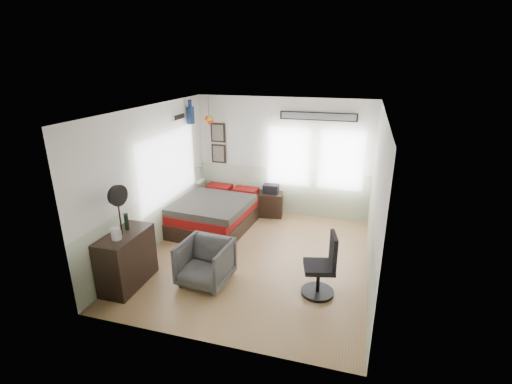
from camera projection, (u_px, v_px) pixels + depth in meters
The scene contains 12 objects.
ground_plane at pixel (255, 258), 6.84m from camera, with size 4.00×4.50×0.01m, color #AC7C4D.
room_shell at pixel (254, 171), 6.49m from camera, with size 4.02×4.52×2.71m.
wall_decor at pixel (232, 125), 8.19m from camera, with size 3.55×1.32×1.44m.
bed at pixel (217, 213), 8.05m from camera, with size 1.61×2.16×0.65m.
dresser at pixel (127, 259), 5.91m from camera, with size 0.48×1.00×0.90m, color black.
armchair at pixel (205, 262), 5.99m from camera, with size 0.77×0.80×0.72m, color #515153.
nightstand at pixel (271, 204), 8.64m from camera, with size 0.55×0.44×0.55m, color black.
task_chair at pixel (323, 270), 5.67m from camera, with size 0.55×0.55×1.03m.
kettle at pixel (116, 234), 5.55m from camera, with size 0.17×0.14×0.19m.
bottle at pixel (126, 222), 5.87m from camera, with size 0.07×0.07×0.27m, color black.
stand_fan at pixel (118, 196), 5.54m from camera, with size 0.15×0.33×0.81m.
black_bag at pixel (271, 189), 8.51m from camera, with size 0.35×0.23×0.21m, color black.
Camera 1 is at (1.69, -5.78, 3.46)m, focal length 26.00 mm.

